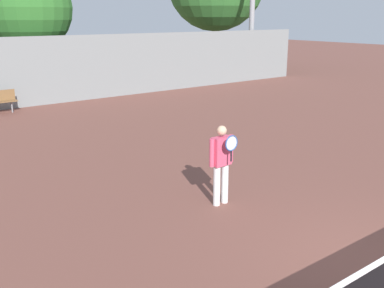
% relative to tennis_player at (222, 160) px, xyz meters
% --- Properties ---
extents(tennis_player, '(0.59, 0.40, 1.63)m').
position_rel_tennis_player_xyz_m(tennis_player, '(0.00, 0.00, 0.00)').
color(tennis_player, silver).
rests_on(tennis_player, ground_plane).
extents(back_fence, '(31.77, 0.06, 2.86)m').
position_rel_tennis_player_xyz_m(back_fence, '(0.38, 12.49, 0.50)').
color(back_fence, gray).
rests_on(back_fence, ground_plane).
extents(tree_green_broad, '(4.09, 4.09, 6.05)m').
position_rel_tennis_player_xyz_m(tree_green_broad, '(1.43, 15.21, 3.06)').
color(tree_green_broad, brown).
rests_on(tree_green_broad, ground_plane).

